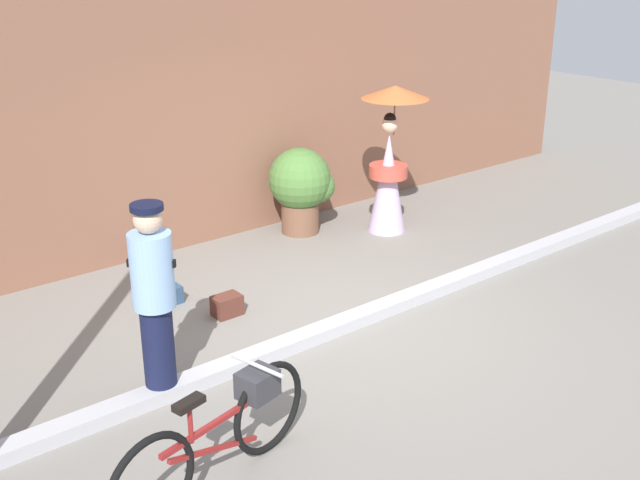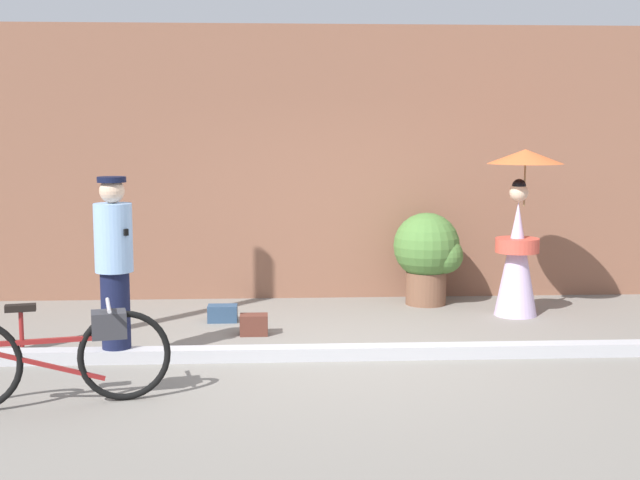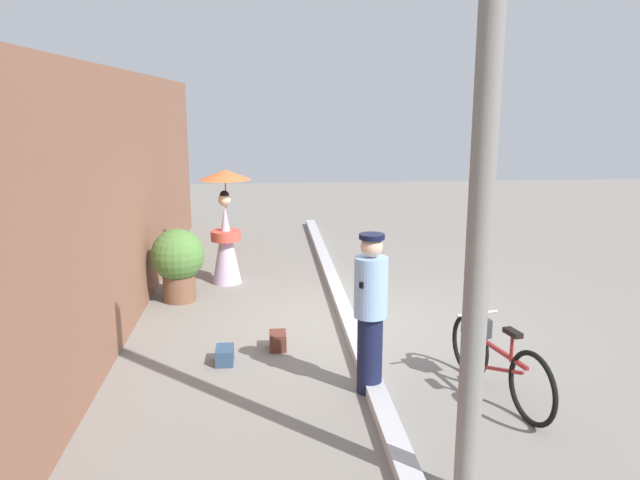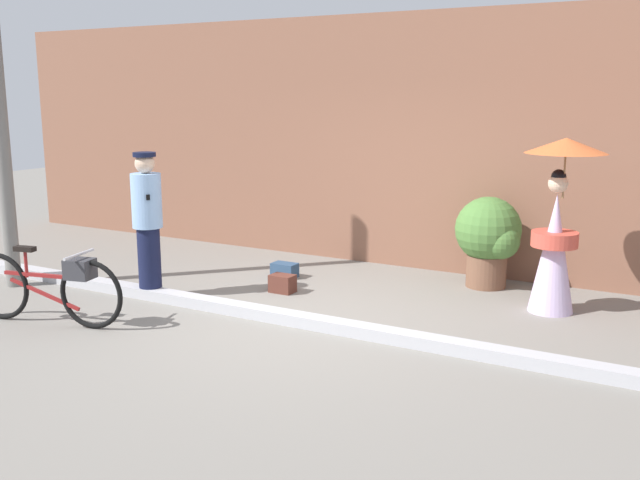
{
  "view_description": "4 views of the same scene",
  "coord_description": "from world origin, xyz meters",
  "px_view_note": "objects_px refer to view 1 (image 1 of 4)",
  "views": [
    {
      "loc": [
        -4.46,
        -5.07,
        3.52
      ],
      "look_at": [
        -0.14,
        0.28,
        0.86
      ],
      "focal_mm": 43.48,
      "sensor_mm": 36.0,
      "label": 1
    },
    {
      "loc": [
        -0.57,
        -7.58,
        2.1
      ],
      "look_at": [
        -0.13,
        0.69,
        1.01
      ],
      "focal_mm": 47.79,
      "sensor_mm": 36.0,
      "label": 2
    },
    {
      "loc": [
        -7.96,
        1.09,
        2.96
      ],
      "look_at": [
        0.38,
        0.35,
        1.09
      ],
      "focal_mm": 35.15,
      "sensor_mm": 36.0,
      "label": 3
    },
    {
      "loc": [
        3.63,
        -6.03,
        2.34
      ],
      "look_at": [
        0.09,
        0.31,
        0.84
      ],
      "focal_mm": 40.49,
      "sensor_mm": 36.0,
      "label": 4
    }
  ],
  "objects_px": {
    "person_officer": "(154,298)",
    "potted_plant_by_door": "(302,185)",
    "backpack_on_pavement": "(227,305)",
    "bicycle_near_officer": "(222,432)",
    "person_with_parasol": "(390,158)",
    "backpack_spare": "(166,295)"
  },
  "relations": [
    {
      "from": "backpack_on_pavement",
      "to": "backpack_spare",
      "type": "xyz_separation_m",
      "value": [
        -0.36,
        0.62,
        -0.01
      ]
    },
    {
      "from": "bicycle_near_officer",
      "to": "person_officer",
      "type": "relative_size",
      "value": 1.06
    },
    {
      "from": "backpack_spare",
      "to": "backpack_on_pavement",
      "type": "bearing_deg",
      "value": -60.07
    },
    {
      "from": "bicycle_near_officer",
      "to": "person_officer",
      "type": "height_order",
      "value": "person_officer"
    },
    {
      "from": "person_officer",
      "to": "potted_plant_by_door",
      "type": "xyz_separation_m",
      "value": [
        3.28,
        2.34,
        -0.27
      ]
    },
    {
      "from": "potted_plant_by_door",
      "to": "backpack_on_pavement",
      "type": "distance_m",
      "value": 2.55
    },
    {
      "from": "bicycle_near_officer",
      "to": "person_officer",
      "type": "distance_m",
      "value": 1.36
    },
    {
      "from": "person_officer",
      "to": "person_with_parasol",
      "type": "xyz_separation_m",
      "value": [
        4.18,
        1.69,
        0.07
      ]
    },
    {
      "from": "person_officer",
      "to": "person_with_parasol",
      "type": "relative_size",
      "value": 0.89
    },
    {
      "from": "person_officer",
      "to": "potted_plant_by_door",
      "type": "height_order",
      "value": "person_officer"
    },
    {
      "from": "person_with_parasol",
      "to": "backpack_on_pavement",
      "type": "distance_m",
      "value": 3.17
    },
    {
      "from": "potted_plant_by_door",
      "to": "backpack_on_pavement",
      "type": "relative_size",
      "value": 3.9
    },
    {
      "from": "potted_plant_by_door",
      "to": "bicycle_near_officer",
      "type": "bearing_deg",
      "value": -134.0
    },
    {
      "from": "bicycle_near_officer",
      "to": "backpack_on_pavement",
      "type": "bearing_deg",
      "value": 56.91
    },
    {
      "from": "backpack_on_pavement",
      "to": "person_officer",
      "type": "bearing_deg",
      "value": -143.24
    },
    {
      "from": "bicycle_near_officer",
      "to": "person_with_parasol",
      "type": "distance_m",
      "value": 5.29
    },
    {
      "from": "potted_plant_by_door",
      "to": "backpack_on_pavement",
      "type": "height_order",
      "value": "potted_plant_by_door"
    },
    {
      "from": "person_officer",
      "to": "bicycle_near_officer",
      "type": "bearing_deg",
      "value": -98.58
    },
    {
      "from": "person_with_parasol",
      "to": "bicycle_near_officer",
      "type": "bearing_deg",
      "value": -146.02
    },
    {
      "from": "bicycle_near_officer",
      "to": "person_with_parasol",
      "type": "xyz_separation_m",
      "value": [
        4.37,
        2.94,
        0.55
      ]
    },
    {
      "from": "potted_plant_by_door",
      "to": "backpack_on_pavement",
      "type": "xyz_separation_m",
      "value": [
        -2.06,
        -1.43,
        -0.52
      ]
    },
    {
      "from": "backpack_on_pavement",
      "to": "potted_plant_by_door",
      "type": "bearing_deg",
      "value": 34.72
    }
  ]
}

